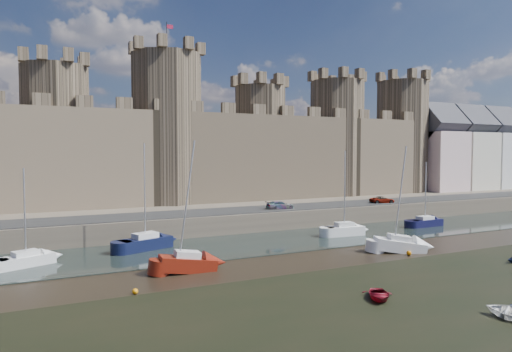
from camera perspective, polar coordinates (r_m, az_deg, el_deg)
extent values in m
plane|color=black|center=(29.62, 10.75, -17.64)|extent=(160.00, 160.00, 0.00)
cube|color=black|center=(50.20, -5.97, -8.94)|extent=(160.00, 12.00, 0.08)
cube|color=#4C443A|center=(84.39, -14.29, -3.33)|extent=(160.00, 60.00, 2.50)
cube|color=black|center=(59.15, -9.28, -4.68)|extent=(160.00, 7.00, 0.10)
cube|color=#42382B|center=(72.17, -12.48, 2.20)|extent=(100.00, 9.00, 14.00)
cylinder|color=#42382B|center=(70.32, -23.71, 4.45)|extent=(9.00, 9.00, 20.00)
cylinder|color=#42382B|center=(72.74, -10.98, 5.77)|extent=(11.00, 11.00, 23.00)
cylinder|color=black|center=(74.75, -11.09, 16.55)|extent=(0.10, 0.10, 5.00)
cube|color=maroon|center=(75.32, -10.72, 17.86)|extent=(1.00, 0.03, 0.60)
cylinder|color=#42382B|center=(78.30, 0.46, 4.16)|extent=(9.00, 9.00, 19.00)
cylinder|color=#42382B|center=(86.59, 10.04, 4.66)|extent=(10.00, 10.00, 21.00)
cylinder|color=#42382B|center=(96.82, 17.77, 4.68)|extent=(10.00, 10.00, 22.00)
cube|color=beige|center=(101.10, 21.80, 1.70)|extent=(8.50, 9.00, 12.00)
cube|color=#38383F|center=(101.24, 21.88, 6.00)|extent=(8.50, 9.05, 9.05)
cube|color=beige|center=(107.91, 25.03, 1.70)|extent=(8.50, 9.00, 12.00)
cube|color=#38383F|center=(108.04, 25.12, 5.73)|extent=(8.50, 9.05, 9.05)
cube|color=silver|center=(115.02, 27.87, 1.70)|extent=(8.50, 9.00, 12.00)
cube|color=#38383F|center=(115.14, 27.96, 5.48)|extent=(8.50, 9.05, 9.05)
imported|color=gray|center=(63.38, 3.02, -3.66)|extent=(4.08, 1.93, 1.15)
imported|color=gray|center=(73.17, 15.50, -2.90)|extent=(4.08, 2.48, 1.06)
cube|color=silver|center=(46.96, -26.81, -9.43)|extent=(5.11, 3.60, 0.97)
cube|color=silver|center=(46.81, -26.83, -8.59)|extent=(2.46, 2.03, 0.44)
cylinder|color=silver|center=(46.23, -26.94, -4.03)|extent=(0.14, 0.14, 7.94)
cube|color=black|center=(50.35, -13.66, -8.22)|extent=(6.03, 3.96, 1.23)
cube|color=silver|center=(50.18, -13.68, -7.22)|extent=(2.87, 2.29, 0.56)
cylinder|color=silver|center=(49.57, -13.74, -1.82)|extent=(0.14, 0.14, 10.04)
cube|color=white|center=(58.00, 10.98, -6.75)|extent=(5.05, 2.40, 1.15)
cube|color=silver|center=(57.86, 10.98, -5.93)|extent=(2.29, 1.55, 0.52)
cylinder|color=silver|center=(57.35, 11.03, -1.56)|extent=(0.14, 0.14, 9.37)
cube|color=black|center=(68.19, 20.37, -5.49)|extent=(5.17, 2.14, 0.98)
cube|color=silver|center=(68.09, 20.38, -4.90)|extent=(2.31, 1.46, 0.44)
cylinder|color=silver|center=(67.69, 20.44, -1.74)|extent=(0.14, 0.14, 7.98)
cube|color=maroon|center=(40.87, -8.55, -10.89)|extent=(5.00, 2.16, 1.25)
cube|color=silver|center=(40.67, -8.56, -9.65)|extent=(2.25, 1.45, 0.57)
cylinder|color=silver|center=(39.89, -8.62, -2.86)|extent=(0.14, 0.14, 10.23)
cube|color=white|center=(50.41, 17.50, -8.36)|extent=(5.51, 3.93, 1.21)
cube|color=silver|center=(50.24, 17.52, -7.38)|extent=(2.66, 2.21, 0.55)
cylinder|color=silver|center=(49.63, 17.61, -2.07)|extent=(0.14, 0.14, 9.89)
imported|color=maroon|center=(34.40, 15.09, -14.17)|extent=(3.52, 3.76, 0.63)
sphere|color=orange|center=(35.56, -14.88, -13.76)|extent=(0.44, 0.44, 0.44)
sphere|color=orange|center=(49.06, 18.57, -9.11)|extent=(0.50, 0.50, 0.50)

